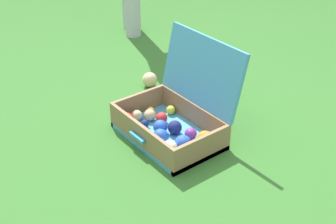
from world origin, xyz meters
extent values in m
plane|color=#336B28|center=(0.00, 0.00, 0.00)|extent=(16.00, 16.00, 0.00)
cube|color=#4799C6|center=(0.01, 0.06, 0.01)|extent=(0.53, 0.35, 0.03)
cube|color=olive|center=(-0.24, 0.06, 0.07)|extent=(0.02, 0.35, 0.14)
cube|color=olive|center=(0.27, 0.06, 0.07)|extent=(0.02, 0.35, 0.14)
cube|color=olive|center=(0.01, -0.10, 0.07)|extent=(0.49, 0.02, 0.14)
cube|color=olive|center=(0.01, 0.23, 0.07)|extent=(0.49, 0.02, 0.14)
cube|color=#4799C6|center=(0.01, 0.27, 0.31)|extent=(0.53, 0.09, 0.34)
cube|color=teal|center=(0.01, -0.12, 0.08)|extent=(0.11, 0.02, 0.02)
sphere|color=blue|center=(-0.01, 0.03, 0.06)|extent=(0.07, 0.07, 0.07)
sphere|color=#D1B784|center=(-0.19, 0.01, 0.05)|extent=(0.06, 0.06, 0.06)
sphere|color=#D1B784|center=(-0.15, 0.06, 0.06)|extent=(0.06, 0.06, 0.06)
sphere|color=white|center=(0.16, -0.04, 0.06)|extent=(0.07, 0.07, 0.07)
sphere|color=red|center=(-0.19, -0.05, 0.06)|extent=(0.06, 0.06, 0.06)
sphere|color=red|center=(-0.09, 0.10, 0.06)|extent=(0.06, 0.06, 0.06)
sphere|color=navy|center=(0.03, 0.09, 0.06)|extent=(0.07, 0.07, 0.07)
sphere|color=blue|center=(0.06, -0.02, 0.06)|extent=(0.07, 0.07, 0.07)
sphere|color=navy|center=(-0.10, 0.00, 0.05)|extent=(0.04, 0.04, 0.04)
sphere|color=purple|center=(0.12, 0.12, 0.06)|extent=(0.06, 0.06, 0.06)
sphere|color=orange|center=(0.21, 0.14, 0.07)|extent=(0.08, 0.08, 0.08)
sphere|color=#CCDB38|center=(-0.13, 0.19, 0.05)|extent=(0.05, 0.05, 0.05)
sphere|color=blue|center=(0.17, 0.03, 0.06)|extent=(0.08, 0.08, 0.08)
sphere|color=orange|center=(-0.19, 0.10, 0.05)|extent=(0.05, 0.05, 0.05)
sphere|color=#D1B784|center=(-0.49, 0.31, 0.05)|extent=(0.09, 0.09, 0.09)
camera|label=1|loc=(1.51, -1.09, 1.30)|focal=48.34mm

